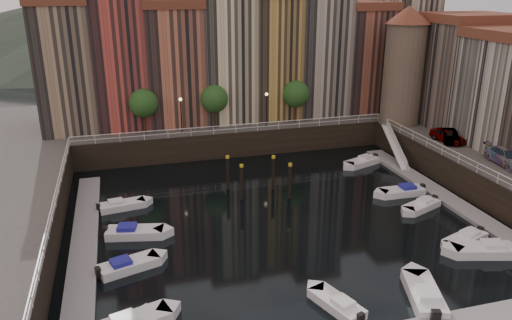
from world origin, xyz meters
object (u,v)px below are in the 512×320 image
object	(u,v)px
boat_left_2	(134,232)
car_b	(449,137)
corner_tower	(404,64)
gangway	(395,145)
car_a	(448,136)
mooring_pilings	(258,178)
boat_left_1	(128,265)
car_c	(507,158)

from	to	relation	value
boat_left_2	car_b	world-z (taller)	car_b
boat_left_2	car_b	bearing A→B (deg)	23.50
corner_tower	boat_left_2	bearing A→B (deg)	-155.33
gangway	boat_left_2	size ratio (longest dim) A/B	1.70
gangway	boat_left_2	xyz separation A→B (m)	(-29.53, -10.39, -1.55)
gangway	car_a	distance (m)	5.71
mooring_pilings	corner_tower	bearing A→B (deg)	24.49
mooring_pilings	boat_left_2	bearing A→B (deg)	-155.02
gangway	boat_left_1	distance (m)	33.86
car_c	mooring_pilings	bearing A→B (deg)	170.30
car_a	car_c	world-z (taller)	car_c
car_a	gangway	bearing A→B (deg)	127.25
boat_left_1	corner_tower	bearing A→B (deg)	13.57
car_b	mooring_pilings	bearing A→B (deg)	-157.41
boat_left_1	car_b	size ratio (longest dim) A/B	1.13
car_c	gangway	bearing A→B (deg)	119.87
corner_tower	gangway	world-z (taller)	corner_tower
mooring_pilings	boat_left_1	bearing A→B (deg)	-140.21
mooring_pilings	car_c	xyz separation A→B (m)	(22.43, -6.58, 2.12)
mooring_pilings	boat_left_2	size ratio (longest dim) A/B	1.12
corner_tower	boat_left_1	bearing A→B (deg)	-149.06
gangway	car_b	size ratio (longest dim) A/B	2.05
car_a	car_c	bearing A→B (deg)	-90.14
boat_left_1	car_a	xyz separation A→B (m)	(34.01, 11.50, 3.37)
gangway	mooring_pilings	bearing A→B (deg)	-164.66
mooring_pilings	car_b	xyz separation A→B (m)	(21.54, 1.03, 2.02)
car_a	corner_tower	bearing A→B (deg)	88.54
car_a	car_c	distance (m)	7.65
corner_tower	mooring_pilings	xyz separation A→B (m)	(-20.44, -9.31, -8.54)
boat_left_1	car_a	size ratio (longest dim) A/B	1.10
corner_tower	car_a	size ratio (longest dim) A/B	3.29
gangway	car_c	world-z (taller)	car_c
corner_tower	boat_left_1	xyz separation A→B (m)	(-33.06, -19.82, -9.85)
boat_left_1	car_a	distance (m)	36.06
car_b	car_c	xyz separation A→B (m)	(0.89, -7.61, 0.10)
mooring_pilings	boat_left_2	world-z (taller)	mooring_pilings
boat_left_2	car_b	xyz separation A→B (m)	(33.52, 6.61, 3.30)
boat_left_1	car_c	size ratio (longest dim) A/B	0.87
gangway	boat_left_1	size ratio (longest dim) A/B	1.81
boat_left_1	car_a	world-z (taller)	car_a
boat_left_2	car_c	distance (m)	34.60
mooring_pilings	gangway	bearing A→B (deg)	15.34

